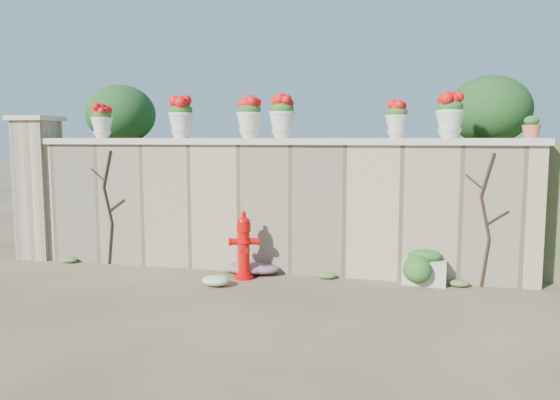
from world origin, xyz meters
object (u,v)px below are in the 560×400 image
(fire_hydrant, at_px, (244,245))
(urn_pot_0, at_px, (102,122))
(terracotta_pot, at_px, (531,128))
(planter_box, at_px, (424,268))

(fire_hydrant, bearing_deg, urn_pot_0, 147.51)
(fire_hydrant, height_order, terracotta_pot, terracotta_pot)
(urn_pot_0, distance_m, terracotta_pot, 6.67)
(fire_hydrant, xyz_separation_m, planter_box, (2.63, 0.33, -0.28))
(urn_pot_0, xyz_separation_m, terracotta_pot, (6.67, 0.00, -0.14))
(urn_pot_0, bearing_deg, planter_box, -2.71)
(fire_hydrant, relative_size, planter_box, 1.60)
(urn_pot_0, height_order, terracotta_pot, urn_pot_0)
(planter_box, relative_size, terracotta_pot, 2.12)
(fire_hydrant, relative_size, urn_pot_0, 1.83)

